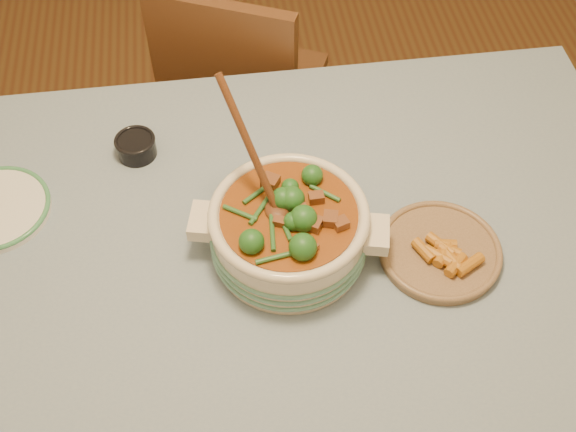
{
  "coord_description": "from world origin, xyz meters",
  "views": [
    {
      "loc": [
        -0.07,
        -0.85,
        1.96
      ],
      "look_at": [
        0.05,
        -0.0,
        0.86
      ],
      "focal_mm": 45.0,
      "sensor_mm": 36.0,
      "label": 1
    }
  ],
  "objects_px": {
    "dining_table": "(266,274)",
    "fried_plate": "(440,250)",
    "condiment_bowl": "(136,145)",
    "chair_far": "(239,90)",
    "stew_casserole": "(289,227)"
  },
  "relations": [
    {
      "from": "stew_casserole",
      "to": "chair_far",
      "type": "relative_size",
      "value": 0.46
    },
    {
      "from": "fried_plate",
      "to": "chair_far",
      "type": "relative_size",
      "value": 0.34
    },
    {
      "from": "dining_table",
      "to": "fried_plate",
      "type": "bearing_deg",
      "value": -9.75
    },
    {
      "from": "dining_table",
      "to": "fried_plate",
      "type": "distance_m",
      "value": 0.37
    },
    {
      "from": "stew_casserole",
      "to": "chair_far",
      "type": "height_order",
      "value": "stew_casserole"
    },
    {
      "from": "dining_table",
      "to": "fried_plate",
      "type": "xyz_separation_m",
      "value": [
        0.35,
        -0.06,
        0.11
      ]
    },
    {
      "from": "stew_casserole",
      "to": "fried_plate",
      "type": "relative_size",
      "value": 1.35
    },
    {
      "from": "stew_casserole",
      "to": "dining_table",
      "type": "bearing_deg",
      "value": 168.7
    },
    {
      "from": "stew_casserole",
      "to": "condiment_bowl",
      "type": "relative_size",
      "value": 3.78
    },
    {
      "from": "dining_table",
      "to": "stew_casserole",
      "type": "height_order",
      "value": "stew_casserole"
    },
    {
      "from": "dining_table",
      "to": "stew_casserole",
      "type": "bearing_deg",
      "value": -11.3
    },
    {
      "from": "condiment_bowl",
      "to": "chair_far",
      "type": "relative_size",
      "value": 0.12
    },
    {
      "from": "dining_table",
      "to": "fried_plate",
      "type": "relative_size",
      "value": 5.68
    },
    {
      "from": "dining_table",
      "to": "chair_far",
      "type": "xyz_separation_m",
      "value": [
        0.0,
        0.77,
        -0.17
      ]
    },
    {
      "from": "stew_casserole",
      "to": "chair_far",
      "type": "xyz_separation_m",
      "value": [
        -0.04,
        0.78,
        -0.34
      ]
    }
  ]
}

